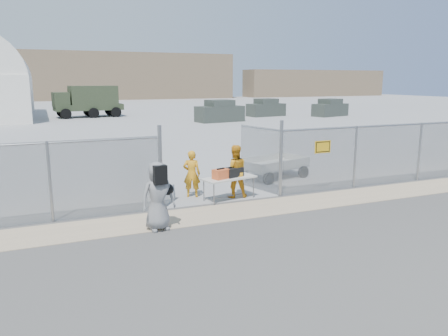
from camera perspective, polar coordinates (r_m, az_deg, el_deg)
name	(u,v)px	position (r m, az deg, el deg)	size (l,w,h in m)	color
ground	(252,221)	(11.96, 3.72, -6.93)	(160.00, 160.00, 0.00)	#403E3E
tarmac_inside	(89,113)	(52.54, -17.19, 6.82)	(160.00, 80.00, 0.01)	#969696
dirt_strip	(237,211)	(12.82, 1.73, -5.62)	(44.00, 1.60, 0.01)	tan
distant_hills	(95,76)	(88.73, -16.48, 11.45)	(140.00, 6.00, 9.00)	#7F684F
chain_link_fence	(224,168)	(13.44, 0.00, 0.00)	(40.00, 0.20, 2.20)	gray
folding_table	(229,188)	(13.93, 0.66, -2.68)	(1.73, 0.72, 0.74)	beige
orange_bag	(221,174)	(13.59, -0.43, -0.79)	(0.48, 0.32, 0.30)	orange
black_duffel	(233,172)	(13.90, 1.22, -0.54)	(0.60, 0.35, 0.29)	black
security_worker_left	(192,174)	(14.17, -4.24, -0.78)	(0.57, 0.37, 1.55)	orange
security_worker_right	(235,171)	(14.11, 1.40, -0.44)	(0.84, 0.65, 1.72)	orange
visitor	(158,196)	(11.17, -8.63, -3.64)	(0.86, 0.56, 1.77)	gray
utility_trailer	(273,167)	(17.14, 6.38, 0.10)	(3.45, 1.78, 0.84)	beige
military_truck	(88,102)	(47.16, -17.30, 8.28)	(6.66, 2.46, 3.18)	#323D26
parked_vehicle_near	(220,111)	(40.08, -0.57, 7.43)	(4.29, 1.94, 1.94)	#3A413A
parked_vehicle_mid	(266,108)	(46.55, 5.51, 7.85)	(3.97, 1.80, 1.80)	#3A413A
parked_vehicle_far	(330,108)	(47.67, 13.69, 7.66)	(3.94, 1.78, 1.78)	#3A413A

